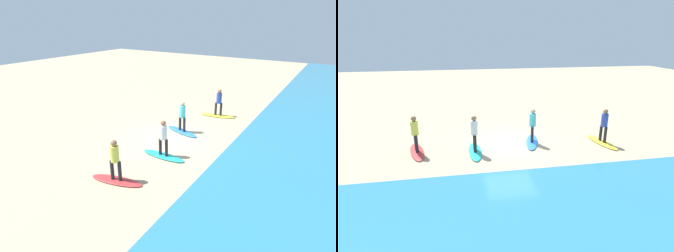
% 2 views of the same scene
% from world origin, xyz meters
% --- Properties ---
extents(ground_plane, '(60.00, 60.00, 0.00)m').
position_xyz_m(ground_plane, '(0.00, 0.00, 0.00)').
color(ground_plane, tan).
extents(surfboard_yellow, '(0.97, 2.17, 0.09)m').
position_xyz_m(surfboard_yellow, '(-4.43, 0.88, 0.04)').
color(surfboard_yellow, yellow).
rests_on(surfboard_yellow, ground).
extents(surfer_yellow, '(0.32, 0.45, 1.64)m').
position_xyz_m(surfer_yellow, '(-4.43, 0.88, 1.04)').
color(surfer_yellow, '#232328').
rests_on(surfer_yellow, surfboard_yellow).
extents(surfboard_blue, '(1.12, 2.17, 0.09)m').
position_xyz_m(surfboard_blue, '(-1.06, 0.23, 0.04)').
color(surfboard_blue, blue).
rests_on(surfboard_blue, ground).
extents(surfer_blue, '(0.32, 0.45, 1.64)m').
position_xyz_m(surfer_blue, '(-1.06, 0.23, 1.04)').
color(surfer_blue, '#232328').
rests_on(surfer_blue, surfboard_blue).
extents(surfboard_teal, '(0.56, 2.10, 0.09)m').
position_xyz_m(surfboard_teal, '(1.77, 0.89, 0.04)').
color(surfboard_teal, teal).
rests_on(surfboard_teal, ground).
extents(surfer_teal, '(0.32, 0.46, 1.64)m').
position_xyz_m(surfer_teal, '(1.77, 0.89, 1.04)').
color(surfer_teal, '#232328').
rests_on(surfer_teal, surfboard_teal).
extents(surfboard_red, '(1.03, 2.17, 0.09)m').
position_xyz_m(surfboard_red, '(4.34, 0.48, 0.04)').
color(surfboard_red, red).
rests_on(surfboard_red, ground).
extents(surfer_red, '(0.32, 0.45, 1.64)m').
position_xyz_m(surfer_red, '(4.34, 0.48, 1.04)').
color(surfer_red, '#232328').
rests_on(surfer_red, surfboard_red).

